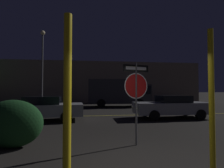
{
  "coord_description": "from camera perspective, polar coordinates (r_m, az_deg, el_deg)",
  "views": [
    {
      "loc": [
        -1.1,
        -3.63,
        1.71
      ],
      "look_at": [
        0.06,
        5.45,
        2.04
      ],
      "focal_mm": 28.0,
      "sensor_mm": 36.0,
      "label": 1
    }
  ],
  "objects": [
    {
      "name": "road_center_stripe",
      "position": [
        11.94,
        -1.96,
        -10.26
      ],
      "size": [
        42.75,
        0.12,
        0.01
      ],
      "primitive_type": "cube",
      "color": "gold",
      "rests_on": "ground_plane"
    },
    {
      "name": "stop_sign",
      "position": [
        5.56,
        7.87,
        -1.0
      ],
      "size": [
        0.87,
        0.24,
        2.57
      ],
      "rotation": [
        0.0,
        0.0,
        0.24
      ],
      "color": "#4C4C51",
      "rests_on": "ground_plane"
    },
    {
      "name": "yellow_pole_left",
      "position": [
        3.59,
        -14.38,
        -3.31
      ],
      "size": [
        0.16,
        0.16,
        3.25
      ],
      "primitive_type": "cylinder",
      "color": "yellow",
      "rests_on": "ground_plane"
    },
    {
      "name": "yellow_pole_right",
      "position": [
        4.2,
        29.75,
        -4.61
      ],
      "size": [
        0.11,
        0.11,
        3.0
      ],
      "primitive_type": "cylinder",
      "color": "yellow",
      "rests_on": "ground_plane"
    },
    {
      "name": "hedge_bush_1",
      "position": [
        6.1,
        -29.76,
        -11.18
      ],
      "size": [
        1.78,
        0.9,
        1.42
      ],
      "primitive_type": "ellipsoid",
      "color": "#19421E",
      "rests_on": "ground_plane"
    },
    {
      "name": "passing_car_2",
      "position": [
        10.56,
        -22.18,
        -7.37
      ],
      "size": [
        4.82,
        2.24,
        1.37
      ],
      "rotation": [
        0.0,
        0.0,
        1.65
      ],
      "color": "#9E9EA3",
      "rests_on": "ground_plane"
    },
    {
      "name": "passing_car_3",
      "position": [
        11.41,
        18.8,
        -6.95
      ],
      "size": [
        4.6,
        1.87,
        1.39
      ],
      "rotation": [
        0.0,
        0.0,
        1.57
      ],
      "color": "#9E9EA3",
      "rests_on": "ground_plane"
    },
    {
      "name": "delivery_truck",
      "position": [
        18.41,
        2.58,
        -2.61
      ],
      "size": [
        6.51,
        2.69,
        2.82
      ],
      "rotation": [
        0.0,
        0.0,
        -1.65
      ],
      "color": "#2D2D33",
      "rests_on": "ground_plane"
    },
    {
      "name": "street_lamp",
      "position": [
        19.32,
        -21.77,
        8.04
      ],
      "size": [
        0.47,
        0.47,
        7.83
      ],
      "color": "#4C4C51",
      "rests_on": "ground_plane"
    },
    {
      "name": "building_backdrop",
      "position": [
        26.21,
        -7.4,
        0.58
      ],
      "size": [
        32.62,
        3.7,
        5.81
      ],
      "primitive_type": "cube",
      "color": "#7A6B5B",
      "rests_on": "ground_plane"
    }
  ]
}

